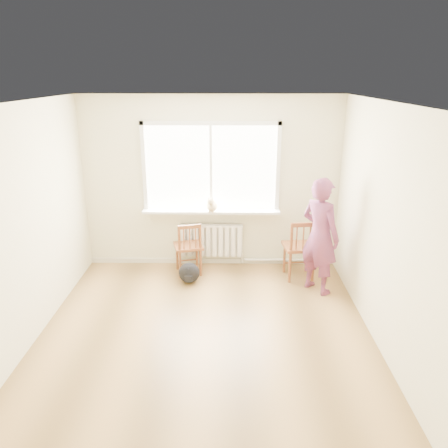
{
  "coord_description": "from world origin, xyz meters",
  "views": [
    {
      "loc": [
        0.28,
        -4.4,
        2.98
      ],
      "look_at": [
        0.21,
        1.2,
        1.04
      ],
      "focal_mm": 35.0,
      "sensor_mm": 36.0,
      "label": 1
    }
  ],
  "objects_px": {
    "chair_left": "(189,248)",
    "chair_right": "(300,249)",
    "cat": "(212,205)",
    "backpack": "(189,273)",
    "person": "(320,236)"
  },
  "relations": [
    {
      "from": "chair_left",
      "to": "cat",
      "type": "bearing_deg",
      "value": -161.57
    },
    {
      "from": "person",
      "to": "backpack",
      "type": "height_order",
      "value": "person"
    },
    {
      "from": "chair_left",
      "to": "chair_right",
      "type": "bearing_deg",
      "value": 160.84
    },
    {
      "from": "chair_left",
      "to": "backpack",
      "type": "distance_m",
      "value": 0.41
    },
    {
      "from": "chair_right",
      "to": "cat",
      "type": "distance_m",
      "value": 1.5
    },
    {
      "from": "chair_left",
      "to": "backpack",
      "type": "xyz_separation_m",
      "value": [
        0.02,
        -0.3,
        -0.27
      ]
    },
    {
      "from": "backpack",
      "to": "person",
      "type": "bearing_deg",
      "value": -6.52
    },
    {
      "from": "chair_left",
      "to": "cat",
      "type": "distance_m",
      "value": 0.76
    },
    {
      "from": "person",
      "to": "cat",
      "type": "bearing_deg",
      "value": 23.84
    },
    {
      "from": "cat",
      "to": "person",
      "type": "bearing_deg",
      "value": -18.96
    },
    {
      "from": "chair_right",
      "to": "backpack",
      "type": "distance_m",
      "value": 1.71
    },
    {
      "from": "cat",
      "to": "backpack",
      "type": "xyz_separation_m",
      "value": [
        -0.33,
        -0.53,
        -0.9
      ]
    },
    {
      "from": "person",
      "to": "backpack",
      "type": "bearing_deg",
      "value": 43.28
    },
    {
      "from": "chair_left",
      "to": "chair_right",
      "type": "xyz_separation_m",
      "value": [
        1.69,
        -0.13,
        0.05
      ]
    },
    {
      "from": "chair_left",
      "to": "backpack",
      "type": "relative_size",
      "value": 2.7
    }
  ]
}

